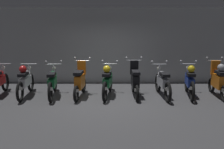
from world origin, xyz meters
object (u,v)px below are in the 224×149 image
Objects in this scene: motorbike_slot_2 at (53,82)px; motorbike_slot_4 at (108,81)px; motorbike_slot_5 at (136,81)px; motorbike_slot_7 at (190,81)px; motorbike_slot_1 at (26,81)px; motorbike_slot_3 at (81,81)px; motorbike_slot_8 at (219,80)px; motorbike_slot_6 at (163,82)px.

motorbike_slot_4 is at bearing 1.63° from motorbike_slot_2.
motorbike_slot_7 is at bearing 0.71° from motorbike_slot_5.
motorbike_slot_2 and motorbike_slot_7 have the same top height.
motorbike_slot_3 reaches higher than motorbike_slot_1.
motorbike_slot_7 is at bearing 0.77° from motorbike_slot_2.
motorbike_slot_7 is 1.16× the size of motorbike_slot_8.
motorbike_slot_6 is at bearing -0.16° from motorbike_slot_2.
motorbike_slot_4 is 3.69m from motorbike_slot_8.
motorbike_slot_3 is at bearing -174.49° from motorbike_slot_4.
motorbike_slot_4 is 0.92m from motorbike_slot_5.
motorbike_slot_6 and motorbike_slot_7 have the same top height.
motorbike_slot_2 is at bearing 177.77° from motorbike_slot_3.
motorbike_slot_8 is at bearing -0.47° from motorbike_slot_1.
motorbike_slot_2 is 2.77m from motorbike_slot_5.
motorbike_slot_5 is 1.85m from motorbike_slot_7.
motorbike_slot_1 is 0.92m from motorbike_slot_2.
motorbike_slot_4 is (2.77, 0.02, 0.00)m from motorbike_slot_1.
motorbike_slot_1 is at bearing 179.41° from motorbike_slot_6.
motorbike_slot_5 reaches higher than motorbike_slot_2.
motorbike_slot_6 is at bearing -1.96° from motorbike_slot_4.
motorbike_slot_2 is at bearing -179.23° from motorbike_slot_7.
motorbike_slot_6 is at bearing -0.59° from motorbike_slot_1.
motorbike_slot_8 reaches higher than motorbike_slot_6.
motorbike_slot_5 reaches higher than motorbike_slot_6.
motorbike_slot_6 is (0.92, -0.05, -0.04)m from motorbike_slot_5.
motorbike_slot_4 is 2.77m from motorbike_slot_7.
motorbike_slot_1 is 2.77m from motorbike_slot_4.
motorbike_slot_1 is 1.16× the size of motorbike_slot_3.
motorbike_slot_5 reaches higher than motorbike_slot_7.
motorbike_slot_2 and motorbike_slot_4 have the same top height.
motorbike_slot_2 is 1.00× the size of motorbike_slot_6.
motorbike_slot_4 is at bearing 0.32° from motorbike_slot_1.
motorbike_slot_6 reaches higher than motorbike_slot_1.
motorbike_slot_5 is at bearing 0.03° from motorbike_slot_1.
motorbike_slot_2 is 1.16× the size of motorbike_slot_3.
motorbike_slot_4 is at bearing -179.80° from motorbike_slot_7.
motorbike_slot_5 is at bearing 0.81° from motorbike_slot_2.
motorbike_slot_8 is at bearing -4.82° from motorbike_slot_7.
motorbike_slot_2 is at bearing -2.31° from motorbike_slot_1.
motorbike_slot_6 is (3.69, -0.01, 0.00)m from motorbike_slot_2.
motorbike_slot_4 is 1.84m from motorbike_slot_6.
motorbike_slot_5 is at bearing 178.87° from motorbike_slot_8.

